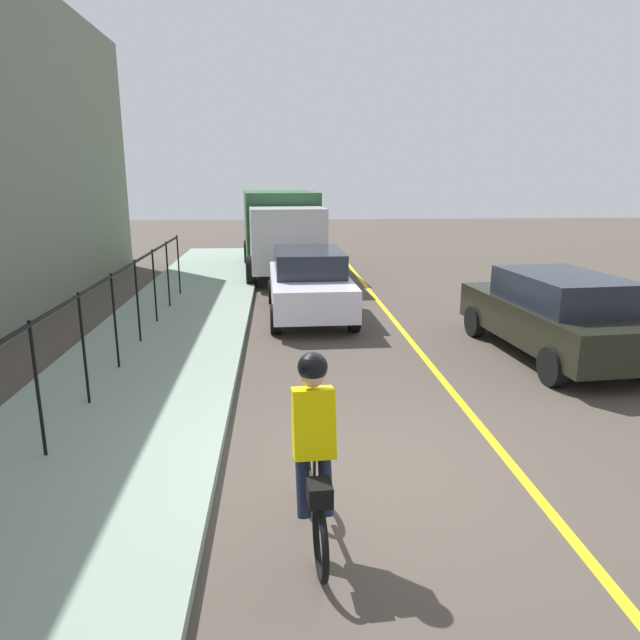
# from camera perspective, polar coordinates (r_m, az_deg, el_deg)

# --- Properties ---
(ground_plane) EXTENTS (80.00, 80.00, 0.00)m
(ground_plane) POSITION_cam_1_polar(r_m,az_deg,el_deg) (6.94, 5.42, -14.08)
(ground_plane) COLOR #4A4139
(lane_line_centre) EXTENTS (36.00, 0.12, 0.01)m
(lane_line_centre) POSITION_cam_1_polar(r_m,az_deg,el_deg) (7.36, 18.14, -13.01)
(lane_line_centre) COLOR yellow
(lane_line_centre) RESTS_ON ground
(sidewalk) EXTENTS (40.00, 3.20, 0.15)m
(sidewalk) POSITION_cam_1_polar(r_m,az_deg,el_deg) (7.20, -23.16, -13.44)
(sidewalk) COLOR gray
(sidewalk) RESTS_ON ground
(iron_fence) EXTENTS (17.40, 0.04, 1.60)m
(iron_fence) POSITION_cam_1_polar(r_m,az_deg,el_deg) (7.79, -24.50, -1.80)
(iron_fence) COLOR black
(iron_fence) RESTS_ON sidewalk
(cyclist_lead) EXTENTS (1.71, 0.38, 1.83)m
(cyclist_lead) POSITION_cam_1_polar(r_m,az_deg,el_deg) (5.16, -0.67, -13.10)
(cyclist_lead) COLOR black
(cyclist_lead) RESTS_ON ground
(patrol_sedan) EXTENTS (4.54, 2.22, 1.58)m
(patrol_sedan) POSITION_cam_1_polar(r_m,az_deg,el_deg) (11.39, 22.43, 0.61)
(patrol_sedan) COLOR black
(patrol_sedan) RESTS_ON ground
(parked_sedan_rear) EXTENTS (4.45, 2.02, 1.58)m
(parked_sedan_rear) POSITION_cam_1_polar(r_m,az_deg,el_deg) (13.71, -1.10, 3.80)
(parked_sedan_rear) COLOR white
(parked_sedan_rear) RESTS_ON ground
(box_truck_background) EXTENTS (6.85, 2.90, 2.78)m
(box_truck_background) POSITION_cam_1_polar(r_m,az_deg,el_deg) (20.01, -3.92, 9.11)
(box_truck_background) COLOR #2C5733
(box_truck_background) RESTS_ON ground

